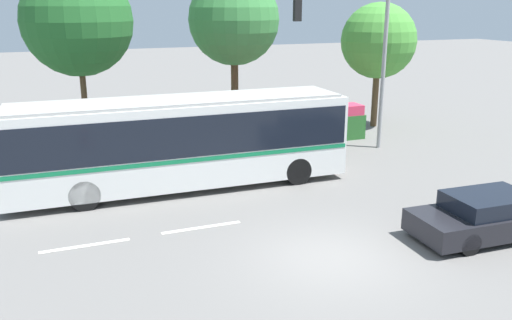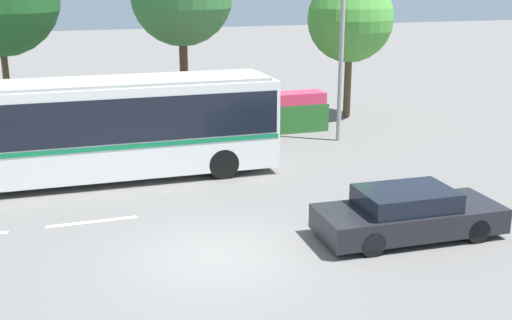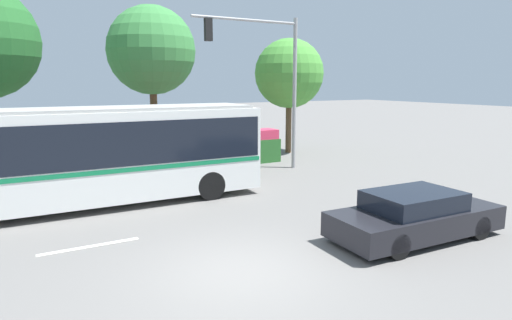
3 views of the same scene
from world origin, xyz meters
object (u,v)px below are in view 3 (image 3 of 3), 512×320
Objects in this scene: traffic_light_pole at (272,70)px; street_tree_right at (289,74)px; street_tree_centre at (151,51)px; city_bus at (80,152)px; sedan_foreground at (415,216)px.

traffic_light_pole is 1.06× the size of street_tree_right.
traffic_light_pole is 0.88× the size of street_tree_centre.
city_bus is 2.52× the size of sedan_foreground.
sedan_foreground is at bearing -110.07° from street_tree_right.
street_tree_centre is (-2.51, 14.97, 5.01)m from sedan_foreground.
sedan_foreground is at bearing 81.87° from traffic_light_pole.
street_tree_centre reaches higher than traffic_light_pole.
sedan_foreground is 14.82m from street_tree_right.
street_tree_centre is 1.22× the size of street_tree_right.
sedan_foreground is 0.69× the size of traffic_light_pole.
sedan_foreground is 0.73× the size of street_tree_right.
street_tree_right is (3.55, 3.96, -0.04)m from traffic_light_pole.
traffic_light_pole is (1.35, 9.47, 3.95)m from sedan_foreground.
street_tree_centre is at bearing 168.26° from street_tree_right.
street_tree_right is at bearing 72.09° from sedan_foreground.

